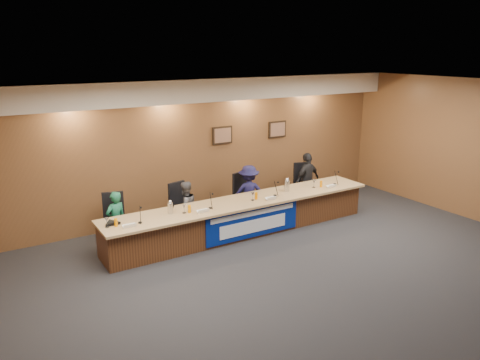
% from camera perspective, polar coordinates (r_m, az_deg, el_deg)
% --- Properties ---
extents(floor, '(10.00, 10.00, 0.00)m').
position_cam_1_polar(floor, '(8.38, 9.18, -11.69)').
color(floor, black).
rests_on(floor, ground).
extents(ceiling, '(10.00, 8.00, 0.04)m').
position_cam_1_polar(ceiling, '(7.47, 10.26, 10.65)').
color(ceiling, silver).
rests_on(ceiling, wall_back).
extents(wall_back, '(10.00, 0.04, 3.20)m').
position_cam_1_polar(wall_back, '(11.00, -4.05, 4.01)').
color(wall_back, brown).
rests_on(wall_back, floor).
extents(soffit, '(10.00, 0.50, 0.50)m').
position_cam_1_polar(soffit, '(10.59, -3.56, 10.95)').
color(soffit, beige).
rests_on(soffit, wall_back).
extents(dais_body, '(6.00, 0.80, 0.70)m').
position_cam_1_polar(dais_body, '(10.01, 0.33, -4.61)').
color(dais_body, '#4A2814').
rests_on(dais_body, floor).
extents(dais_top, '(6.10, 0.95, 0.05)m').
position_cam_1_polar(dais_top, '(9.84, 0.49, -2.65)').
color(dais_top, '#A78456').
rests_on(dais_top, dais_body).
extents(banner, '(2.20, 0.02, 0.65)m').
position_cam_1_polar(banner, '(9.67, 1.63, -5.17)').
color(banner, navy).
rests_on(banner, dais_body).
extents(banner_text_upper, '(2.00, 0.01, 0.10)m').
position_cam_1_polar(banner_text_upper, '(9.59, 1.68, -4.08)').
color(banner_text_upper, silver).
rests_on(banner_text_upper, banner).
extents(banner_text_lower, '(1.60, 0.01, 0.28)m').
position_cam_1_polar(banner_text_lower, '(9.69, 1.67, -5.64)').
color(banner_text_lower, silver).
rests_on(banner_text_lower, banner).
extents(wall_photo_left, '(0.52, 0.04, 0.42)m').
position_cam_1_polar(wall_photo_left, '(11.11, -2.17, 5.47)').
color(wall_photo_left, black).
rests_on(wall_photo_left, wall_back).
extents(wall_photo_right, '(0.52, 0.04, 0.42)m').
position_cam_1_polar(wall_photo_right, '(11.97, 4.57, 6.18)').
color(wall_photo_right, black).
rests_on(wall_photo_right, wall_back).
extents(panelist_a, '(0.49, 0.39, 1.17)m').
position_cam_1_polar(panelist_a, '(9.51, -14.87, -4.76)').
color(panelist_a, '#175C40').
rests_on(panelist_a, floor).
extents(panelist_b, '(0.62, 0.52, 1.15)m').
position_cam_1_polar(panelist_b, '(9.99, -6.66, -3.38)').
color(panelist_b, '#4E4D52').
rests_on(panelist_b, floor).
extents(panelist_c, '(0.95, 0.75, 1.29)m').
position_cam_1_polar(panelist_c, '(10.69, 1.08, -1.58)').
color(panelist_c, '#141239').
rests_on(panelist_c, floor).
extents(panelist_d, '(0.86, 0.49, 1.39)m').
position_cam_1_polar(panelist_d, '(11.65, 8.18, -0.03)').
color(panelist_d, black).
rests_on(panelist_d, floor).
extents(office_chair_a, '(0.58, 0.58, 0.08)m').
position_cam_1_polar(office_chair_a, '(9.64, -15.00, -5.17)').
color(office_chair_a, black).
rests_on(office_chair_a, floor).
extents(office_chair_b, '(0.59, 0.59, 0.08)m').
position_cam_1_polar(office_chair_b, '(10.11, -6.88, -3.72)').
color(office_chair_b, black).
rests_on(office_chair_b, floor).
extents(office_chair_c, '(0.59, 0.59, 0.08)m').
position_cam_1_polar(office_chair_c, '(10.83, 0.79, -2.28)').
color(office_chair_c, black).
rests_on(office_chair_c, floor).
extents(office_chair_d, '(0.60, 0.60, 0.08)m').
position_cam_1_polar(office_chair_d, '(11.78, 7.84, -0.92)').
color(office_chair_d, black).
rests_on(office_chair_d, floor).
extents(nameplate_a, '(0.24, 0.08, 0.10)m').
position_cam_1_polar(nameplate_a, '(8.59, -13.27, -5.40)').
color(nameplate_a, white).
rests_on(nameplate_a, dais_top).
extents(microphone_a, '(0.07, 0.07, 0.02)m').
position_cam_1_polar(microphone_a, '(8.78, -12.09, -5.10)').
color(microphone_a, black).
rests_on(microphone_a, dais_top).
extents(juice_glass_a, '(0.06, 0.06, 0.15)m').
position_cam_1_polar(juice_glass_a, '(8.70, -14.89, -5.03)').
color(juice_glass_a, orange).
rests_on(juice_glass_a, dais_top).
extents(water_glass_a, '(0.08, 0.08, 0.18)m').
position_cam_1_polar(water_glass_a, '(8.69, -15.92, -5.02)').
color(water_glass_a, silver).
rests_on(water_glass_a, dais_top).
extents(nameplate_b, '(0.24, 0.08, 0.10)m').
position_cam_1_polar(nameplate_b, '(9.13, -4.45, -3.73)').
color(nameplate_b, white).
rests_on(nameplate_b, dais_top).
extents(microphone_b, '(0.07, 0.07, 0.02)m').
position_cam_1_polar(microphone_b, '(9.37, -3.63, -3.42)').
color(microphone_b, black).
rests_on(microphone_b, dais_top).
extents(juice_glass_b, '(0.06, 0.06, 0.15)m').
position_cam_1_polar(juice_glass_b, '(9.15, -6.19, -3.53)').
color(juice_glass_b, orange).
rests_on(juice_glass_b, dais_top).
extents(water_glass_b, '(0.08, 0.08, 0.18)m').
position_cam_1_polar(water_glass_b, '(9.13, -6.83, -3.50)').
color(water_glass_b, silver).
rests_on(water_glass_b, dais_top).
extents(nameplate_c, '(0.24, 0.08, 0.10)m').
position_cam_1_polar(nameplate_c, '(9.88, 3.90, -2.19)').
color(nameplate_c, white).
rests_on(nameplate_c, dais_top).
extents(microphone_c, '(0.07, 0.07, 0.02)m').
position_cam_1_polar(microphone_c, '(10.17, 4.30, -1.88)').
color(microphone_c, black).
rests_on(microphone_c, dais_top).
extents(juice_glass_c, '(0.06, 0.06, 0.15)m').
position_cam_1_polar(juice_glass_c, '(9.90, 1.98, -1.94)').
color(juice_glass_c, orange).
rests_on(juice_glass_c, dais_top).
extents(water_glass_c, '(0.08, 0.08, 0.18)m').
position_cam_1_polar(water_glass_c, '(9.82, 1.56, -2.00)').
color(water_glass_c, silver).
rests_on(water_glass_c, dais_top).
extents(nameplate_d, '(0.24, 0.08, 0.10)m').
position_cam_1_polar(nameplate_d, '(10.92, 11.20, -0.69)').
color(nameplate_d, white).
rests_on(nameplate_d, dais_top).
extents(microphone_d, '(0.07, 0.07, 0.02)m').
position_cam_1_polar(microphone_d, '(11.20, 11.49, -0.48)').
color(microphone_d, black).
rests_on(microphone_d, dais_top).
extents(juice_glass_d, '(0.06, 0.06, 0.15)m').
position_cam_1_polar(juice_glass_d, '(10.91, 9.85, -0.48)').
color(juice_glass_d, orange).
rests_on(juice_glass_d, dais_top).
extents(water_glass_d, '(0.08, 0.08, 0.18)m').
position_cam_1_polar(water_glass_d, '(10.84, 8.99, -0.46)').
color(water_glass_d, silver).
rests_on(water_glass_d, dais_top).
extents(carafe_left, '(0.11, 0.11, 0.22)m').
position_cam_1_polar(carafe_left, '(9.13, -8.51, -3.42)').
color(carafe_left, silver).
rests_on(carafe_left, dais_top).
extents(carafe_right, '(0.12, 0.12, 0.24)m').
position_cam_1_polar(carafe_right, '(10.49, 5.73, -0.72)').
color(carafe_right, silver).
rests_on(carafe_right, dais_top).
extents(speakerphone, '(0.32, 0.32, 0.05)m').
position_cam_1_polar(speakerphone, '(8.83, -15.35, -5.09)').
color(speakerphone, black).
rests_on(speakerphone, dais_top).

